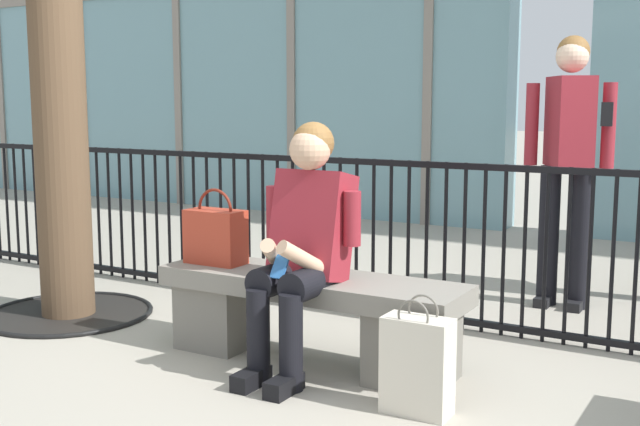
{
  "coord_description": "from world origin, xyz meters",
  "views": [
    {
      "loc": [
        1.99,
        -3.3,
        1.32
      ],
      "look_at": [
        0.0,
        0.1,
        0.75
      ],
      "focal_mm": 44.31,
      "sensor_mm": 36.0,
      "label": 1
    }
  ],
  "objects_px": {
    "bystander_further_back": "(568,150)",
    "stone_bench": "(310,310)",
    "shopping_bag": "(417,365)",
    "handbag_on_bench": "(216,235)",
    "seated_person_with_phone": "(303,240)"
  },
  "relations": [
    {
      "from": "bystander_further_back",
      "to": "stone_bench",
      "type": "bearing_deg",
      "value": -115.27
    },
    {
      "from": "shopping_bag",
      "to": "bystander_further_back",
      "type": "xyz_separation_m",
      "value": [
        0.1,
        2.1,
        0.79
      ]
    },
    {
      "from": "handbag_on_bench",
      "to": "shopping_bag",
      "type": "relative_size",
      "value": 0.8
    },
    {
      "from": "stone_bench",
      "to": "bystander_further_back",
      "type": "distance_m",
      "value": 2.08
    },
    {
      "from": "shopping_bag",
      "to": "stone_bench",
      "type": "bearing_deg",
      "value": 155.2
    },
    {
      "from": "stone_bench",
      "to": "handbag_on_bench",
      "type": "xyz_separation_m",
      "value": [
        -0.58,
        -0.01,
        0.33
      ]
    },
    {
      "from": "shopping_bag",
      "to": "bystander_further_back",
      "type": "bearing_deg",
      "value": 87.21
    },
    {
      "from": "seated_person_with_phone",
      "to": "shopping_bag",
      "type": "xyz_separation_m",
      "value": [
        0.69,
        -0.21,
        -0.44
      ]
    },
    {
      "from": "shopping_bag",
      "to": "handbag_on_bench",
      "type": "bearing_deg",
      "value": 165.97
    },
    {
      "from": "seated_person_with_phone",
      "to": "shopping_bag",
      "type": "height_order",
      "value": "seated_person_with_phone"
    },
    {
      "from": "seated_person_with_phone",
      "to": "shopping_bag",
      "type": "distance_m",
      "value": 0.84
    },
    {
      "from": "handbag_on_bench",
      "to": "bystander_further_back",
      "type": "height_order",
      "value": "bystander_further_back"
    },
    {
      "from": "stone_bench",
      "to": "bystander_further_back",
      "type": "height_order",
      "value": "bystander_further_back"
    },
    {
      "from": "handbag_on_bench",
      "to": "bystander_further_back",
      "type": "relative_size",
      "value": 0.24
    },
    {
      "from": "shopping_bag",
      "to": "bystander_further_back",
      "type": "height_order",
      "value": "bystander_further_back"
    }
  ]
}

